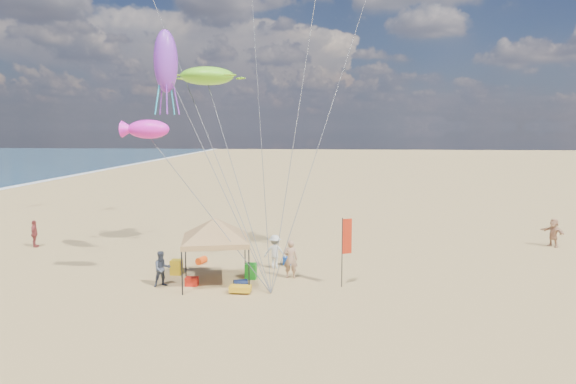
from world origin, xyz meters
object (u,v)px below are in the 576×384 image
object	(u,v)px
feather_flag	(346,241)
person_near_b	(162,269)
person_far_c	(553,233)
person_far_a	(34,234)
person_near_c	(275,252)
canopy_tent	(215,220)
person_near_a	(290,259)
cooler_red	(192,281)
beach_cart	(240,289)
chair_yellow	(176,267)
cooler_blue	(289,261)
chair_green	(251,271)

from	to	relation	value
feather_flag	person_near_b	world-z (taller)	feather_flag
feather_flag	person_far_c	bearing A→B (deg)	35.52
person_far_a	person_near_c	bearing A→B (deg)	-120.29
canopy_tent	person_near_a	world-z (taller)	canopy_tent
person_near_a	cooler_red	bearing A→B (deg)	19.12
person_near_c	beach_cart	bearing A→B (deg)	73.20
feather_flag	chair_yellow	bearing A→B (deg)	171.32
canopy_tent	cooler_red	distance (m)	2.89
cooler_blue	person_far_a	size ratio (longest dim) A/B	0.34
chair_yellow	person_far_c	size ratio (longest dim) A/B	0.42
person_near_b	chair_yellow	bearing A→B (deg)	55.41
cooler_blue	person_near_b	distance (m)	6.64
feather_flag	person_near_b	distance (m)	8.12
person_far_a	cooler_red	bearing A→B (deg)	-137.58
chair_green	chair_yellow	world-z (taller)	same
chair_green	person_far_c	distance (m)	18.36
canopy_tent	person_near_b	bearing A→B (deg)	-166.16
feather_flag	person_near_a	size ratio (longest dim) A/B	1.71
person_near_b	person_far_a	distance (m)	11.84
cooler_red	person_near_a	distance (m)	4.57
canopy_tent	feather_flag	bearing A→B (deg)	0.91
canopy_tent	person_far_a	distance (m)	13.68
person_far_a	person_far_c	world-z (taller)	person_far_c
person_near_c	cooler_blue	bearing A→B (deg)	-131.74
person_near_b	person_near_a	bearing A→B (deg)	-15.24
beach_cart	person_far_a	xyz separation A→B (m)	(-13.41, 7.27, 0.59)
chair_yellow	person_far_a	world-z (taller)	person_far_a
chair_yellow	person_near_a	bearing A→B (deg)	-1.26
feather_flag	cooler_blue	size ratio (longest dim) A/B	5.70
canopy_tent	feather_flag	world-z (taller)	canopy_tent
feather_flag	person_far_c	world-z (taller)	feather_flag
cooler_red	person_far_a	size ratio (longest dim) A/B	0.34
person_far_c	person_near_b	bearing A→B (deg)	-95.51
chair_green	person_far_a	world-z (taller)	person_far_a
chair_green	beach_cart	distance (m)	2.17
person_near_c	person_far_c	size ratio (longest dim) A/B	1.00
cooler_red	chair_yellow	world-z (taller)	chair_yellow
person_near_b	person_far_a	bearing A→B (deg)	113.30
person_near_a	feather_flag	bearing A→B (deg)	155.27
chair_yellow	person_near_b	bearing A→B (deg)	-91.79
person_near_c	person_far_c	xyz separation A→B (m)	(15.66, 6.07, -0.00)
person_near_c	person_near_b	bearing A→B (deg)	33.36
feather_flag	cooler_red	bearing A→B (deg)	-176.03
chair_yellow	person_near_b	world-z (taller)	person_near_b
cooler_red	canopy_tent	bearing A→B (deg)	20.64
cooler_red	person_near_b	world-z (taller)	person_near_b
canopy_tent	person_near_a	bearing A→B (deg)	20.06
feather_flag	cooler_blue	distance (m)	4.80
cooler_blue	person_near_b	size ratio (longest dim) A/B	0.34
beach_cart	person_far_a	distance (m)	15.27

